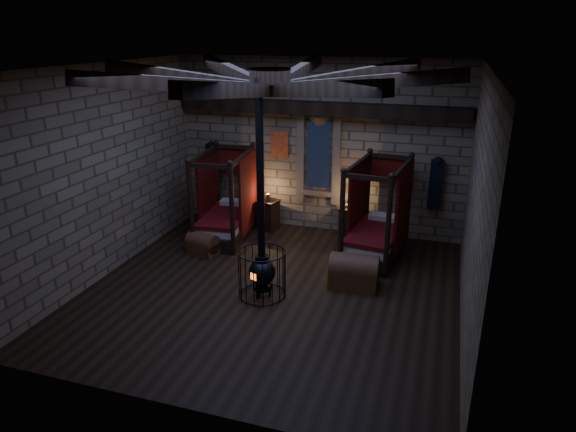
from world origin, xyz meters
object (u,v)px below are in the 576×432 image
(trunk_left, at_px, (203,244))
(trunk_right, at_px, (354,272))
(bed_left, at_px, (226,217))
(stove, at_px, (262,268))
(bed_right, at_px, (376,233))

(trunk_left, relative_size, trunk_right, 0.82)
(trunk_right, bearing_deg, bed_left, 152.01)
(bed_left, height_order, stove, stove)
(bed_right, xyz_separation_m, trunk_right, (-0.18, -1.65, -0.22))
(trunk_right, bearing_deg, bed_right, 81.14)
(bed_right, height_order, trunk_left, bed_right)
(trunk_right, relative_size, stove, 0.24)
(bed_left, height_order, trunk_right, bed_left)
(stove, bearing_deg, trunk_right, 50.69)
(bed_left, xyz_separation_m, trunk_left, (-0.09, -1.12, -0.29))
(bed_right, distance_m, trunk_right, 1.68)
(trunk_right, distance_m, stove, 1.84)
(trunk_left, height_order, stove, stove)
(trunk_left, bearing_deg, stove, -21.06)
(bed_right, distance_m, stove, 3.11)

